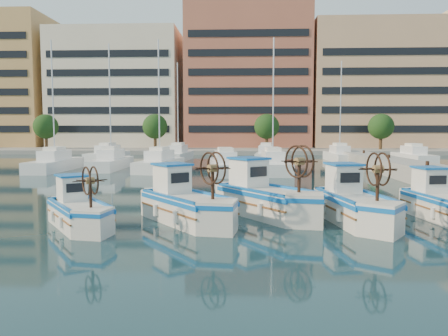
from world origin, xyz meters
TOP-DOWN VIEW (x-y plane):
  - ground at (0.00, 0.00)m, footprint 300.00×300.00m
  - waterfront at (9.23, 65.04)m, footprint 180.00×40.00m
  - yacht_marina at (-2.31, 27.89)m, footprint 38.17×23.57m
  - fishing_boat_a at (-5.94, -0.68)m, footprint 3.42×3.91m
  - fishing_boat_b at (-2.03, 0.36)m, footprint 4.17×4.63m
  - fishing_boat_c at (1.18, 1.82)m, footprint 4.38×4.99m
  - fishing_boat_d at (4.64, 0.63)m, footprint 2.57×4.74m
  - fishing_boat_e at (8.41, 1.39)m, footprint 2.19×4.30m

SIDE VIEW (x-z plane):
  - ground at x=0.00m, z-range 0.00..0.00m
  - yacht_marina at x=-2.31m, z-range -5.22..6.28m
  - fishing_boat_a at x=-5.94m, z-range -0.54..1.87m
  - fishing_boat_e at x=8.41m, z-range -0.59..2.03m
  - fishing_boat_d at x=4.64m, z-range -0.65..2.23m
  - fishing_boat_b at x=-2.03m, z-range -0.65..2.23m
  - fishing_boat_c at x=1.18m, z-range -0.69..2.39m
  - waterfront at x=9.23m, z-range -1.70..23.90m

